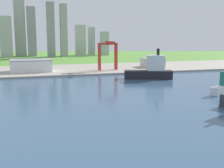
# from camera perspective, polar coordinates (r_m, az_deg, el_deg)

# --- Properties ---
(ground_plane) EXTENTS (2400.00, 2400.00, 0.00)m
(ground_plane) POSITION_cam_1_polar(r_m,az_deg,el_deg) (275.87, -2.91, -1.85)
(ground_plane) COLOR #5A9339
(water_bay) EXTENTS (840.00, 360.00, 0.15)m
(water_bay) POSITION_cam_1_polar(r_m,az_deg,el_deg) (219.51, 0.87, -4.80)
(water_bay) COLOR #385675
(water_bay) RESTS_ON ground
(industrial_pier) EXTENTS (840.00, 140.00, 2.50)m
(industrial_pier) POSITION_cam_1_polar(r_m,az_deg,el_deg) (460.27, -8.63, 2.79)
(industrial_pier) COLOR #A39A8D
(industrial_pier) RESTS_ON ground
(cargo_ship) EXTENTS (61.46, 33.58, 37.78)m
(cargo_ship) POSITION_cam_1_polar(r_m,az_deg,el_deg) (370.16, 7.58, 2.68)
(cargo_ship) COLOR black
(cargo_ship) RESTS_ON water_bay
(port_crane_red) EXTENTS (28.21, 44.02, 43.24)m
(port_crane_red) POSITION_cam_1_polar(r_m,az_deg,el_deg) (437.31, -0.79, 6.85)
(port_crane_red) COLOR #B72D23
(port_crane_red) RESTS_ON industrial_pier
(warehouse_main) EXTENTS (58.02, 36.92, 17.22)m
(warehouse_main) POSITION_cam_1_polar(r_m,az_deg,el_deg) (438.19, -15.51, 3.52)
(warehouse_main) COLOR white
(warehouse_main) RESTS_ON industrial_pier
(warehouse_annex) EXTENTS (33.55, 31.17, 13.62)m
(warehouse_annex) POSITION_cam_1_polar(r_m,az_deg,el_deg) (489.86, 7.94, 4.16)
(warehouse_annex) COLOR silver
(warehouse_annex) RESTS_ON industrial_pier
(distant_skyline) EXTENTS (353.90, 69.98, 156.04)m
(distant_skyline) POSITION_cam_1_polar(r_m,az_deg,el_deg) (779.83, -14.70, 9.52)
(distant_skyline) COLOR #95979B
(distant_skyline) RESTS_ON ground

